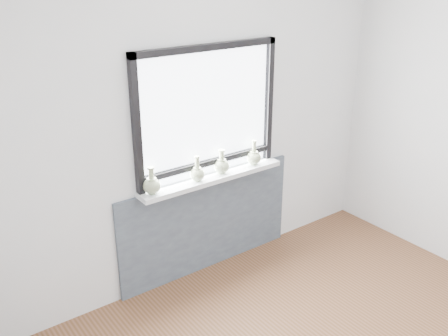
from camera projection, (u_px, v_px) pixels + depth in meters
back_wall at (205, 126)px, 3.99m from camera, size 3.60×0.02×2.60m
apron_panel at (208, 223)px, 4.30m from camera, size 1.70×0.03×0.86m
windowsill at (212, 178)px, 4.08m from camera, size 1.32×0.18×0.04m
window at (207, 110)px, 3.91m from camera, size 1.30×0.06×1.05m
vase_a at (152, 185)px, 3.73m from camera, size 0.13×0.13×0.21m
vase_b at (197, 173)px, 3.95m from camera, size 0.12×0.12×0.21m
vase_c at (222, 165)px, 4.10m from camera, size 0.13×0.13×0.20m
vase_d at (254, 157)px, 4.28m from camera, size 0.12×0.12×0.22m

